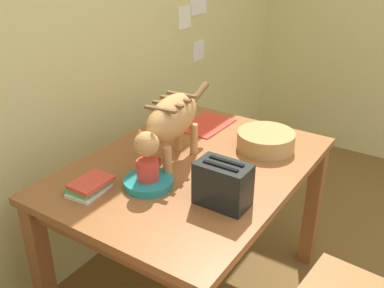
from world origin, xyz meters
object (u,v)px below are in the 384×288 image
at_px(coffee_mug, 148,170).
at_px(wicker_basket, 266,140).
at_px(magazine, 207,125).
at_px(toaster, 223,184).
at_px(cat, 171,121).
at_px(saucer_bowl, 148,182).
at_px(book_stack, 89,186).
at_px(dining_table, 192,182).

bearing_deg(coffee_mug, wicker_basket, -24.14).
distance_m(coffee_mug, magazine, 0.66).
bearing_deg(toaster, cat, 66.37).
bearing_deg(saucer_bowl, toaster, -81.07).
height_order(cat, book_stack, cat).
distance_m(dining_table, saucer_bowl, 0.27).
height_order(coffee_mug, magazine, coffee_mug).
height_order(dining_table, magazine, magazine).
distance_m(magazine, wicker_basket, 0.38).
distance_m(coffee_mug, wicker_basket, 0.62).
relative_size(saucer_bowl, coffee_mug, 1.52).
xyz_separation_m(dining_table, wicker_basket, (0.32, -0.20, 0.13)).
height_order(saucer_bowl, toaster, toaster).
relative_size(coffee_mug, magazine, 0.45).
distance_m(saucer_bowl, toaster, 0.32).
distance_m(dining_table, book_stack, 0.47).
height_order(book_stack, toaster, toaster).
distance_m(magazine, toaster, 0.74).
relative_size(cat, magazine, 2.10).
height_order(dining_table, saucer_bowl, saucer_bowl).
height_order(dining_table, coffee_mug, coffee_mug).
bearing_deg(wicker_basket, toaster, -173.26).
xyz_separation_m(dining_table, toaster, (-0.20, -0.26, 0.18)).
bearing_deg(toaster, wicker_basket, 6.74).
xyz_separation_m(cat, book_stack, (-0.36, 0.14, -0.18)).
distance_m(saucer_bowl, book_stack, 0.23).
bearing_deg(wicker_basket, coffee_mug, 155.86).
distance_m(saucer_bowl, wicker_basket, 0.62).
distance_m(coffee_mug, book_stack, 0.24).
bearing_deg(magazine, wicker_basket, -100.91).
bearing_deg(cat, magazine, -86.09).
height_order(cat, magazine, cat).
relative_size(magazine, wicker_basket, 1.09).
distance_m(saucer_bowl, magazine, 0.65).
xyz_separation_m(cat, wicker_basket, (0.37, -0.28, -0.16)).
bearing_deg(dining_table, saucer_bowl, 168.65).
distance_m(cat, magazine, 0.50).
relative_size(dining_table, magazine, 4.15).
bearing_deg(coffee_mug, toaster, -81.65).
bearing_deg(magazine, book_stack, 177.49).
height_order(coffee_mug, book_stack, coffee_mug).
xyz_separation_m(dining_table, cat, (-0.05, 0.08, 0.30)).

